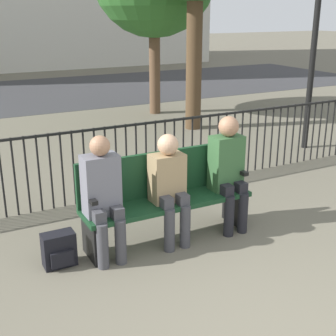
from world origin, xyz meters
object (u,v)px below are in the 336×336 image
object	(u,v)px
park_bench	(164,193)
seated_person_1	(169,183)
seated_person_0	(103,193)
backpack	(59,250)
seated_person_2	(228,167)
lamp_post	(318,4)

from	to	relation	value
park_bench	seated_person_1	distance (m)	0.20
seated_person_0	backpack	xyz separation A→B (m)	(-0.44, 0.06, -0.52)
park_bench	backpack	distance (m)	1.21
park_bench	seated_person_2	xyz separation A→B (m)	(0.71, -0.13, 0.21)
park_bench	backpack	size ratio (longest dim) A/B	5.44
park_bench	seated_person_0	distance (m)	0.75
seated_person_2	lamp_post	bearing A→B (deg)	33.38
seated_person_1	lamp_post	distance (m)	4.62
seated_person_1	backpack	bearing A→B (deg)	177.01
seated_person_0	backpack	distance (m)	0.68
seated_person_0	seated_person_1	bearing A→B (deg)	-0.34
park_bench	lamp_post	xyz separation A→B (m)	(3.76, 1.89, 1.90)
park_bench	seated_person_2	bearing A→B (deg)	-10.11
seated_person_0	seated_person_2	size ratio (longest dim) A/B	0.97
park_bench	seated_person_1	world-z (taller)	seated_person_1
park_bench	backpack	world-z (taller)	park_bench
seated_person_0	lamp_post	size ratio (longest dim) A/B	0.34
seated_person_2	lamp_post	distance (m)	4.03
seated_person_2	backpack	xyz separation A→B (m)	(-1.87, 0.05, -0.54)
seated_person_1	lamp_post	size ratio (longest dim) A/B	0.32
seated_person_2	seated_person_0	bearing A→B (deg)	-179.93
seated_person_1	backpack	size ratio (longest dim) A/B	3.48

